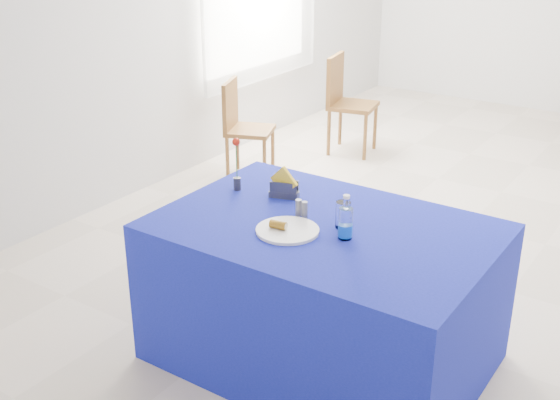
{
  "coord_description": "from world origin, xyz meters",
  "views": [
    {
      "loc": [
        1.47,
        -4.65,
        2.19
      ],
      "look_at": [
        -0.2,
        -2.17,
        0.92
      ],
      "focal_mm": 45.0,
      "sensor_mm": 36.0,
      "label": 1
    }
  ],
  "objects_px": {
    "water_bottle": "(345,224)",
    "chair_win_a": "(241,122)",
    "plate": "(287,230)",
    "chair_win_b": "(345,97)",
    "blue_table": "(323,293)"
  },
  "relations": [
    {
      "from": "blue_table",
      "to": "chair_win_b",
      "type": "distance_m",
      "value": 3.34
    },
    {
      "from": "blue_table",
      "to": "water_bottle",
      "type": "xyz_separation_m",
      "value": [
        0.15,
        -0.07,
        0.45
      ]
    },
    {
      "from": "water_bottle",
      "to": "chair_win_b",
      "type": "bearing_deg",
      "value": 119.03
    },
    {
      "from": "chair_win_a",
      "to": "blue_table",
      "type": "bearing_deg",
      "value": -156.53
    },
    {
      "from": "water_bottle",
      "to": "chair_win_a",
      "type": "relative_size",
      "value": 0.26
    },
    {
      "from": "water_bottle",
      "to": "chair_win_a",
      "type": "xyz_separation_m",
      "value": [
        -2.08,
        1.96,
        -0.35
      ]
    },
    {
      "from": "water_bottle",
      "to": "chair_win_b",
      "type": "relative_size",
      "value": 0.24
    },
    {
      "from": "blue_table",
      "to": "chair_win_a",
      "type": "bearing_deg",
      "value": 135.66
    },
    {
      "from": "chair_win_b",
      "to": "chair_win_a",
      "type": "bearing_deg",
      "value": 147.73
    },
    {
      "from": "chair_win_a",
      "to": "chair_win_b",
      "type": "relative_size",
      "value": 0.92
    },
    {
      "from": "plate",
      "to": "chair_win_b",
      "type": "relative_size",
      "value": 0.33
    },
    {
      "from": "plate",
      "to": "chair_win_a",
      "type": "bearing_deg",
      "value": 131.65
    },
    {
      "from": "chair_win_a",
      "to": "water_bottle",
      "type": "bearing_deg",
      "value": -155.45
    },
    {
      "from": "chair_win_a",
      "to": "chair_win_b",
      "type": "height_order",
      "value": "chair_win_b"
    },
    {
      "from": "chair_win_a",
      "to": "chair_win_b",
      "type": "bearing_deg",
      "value": -42.56
    }
  ]
}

